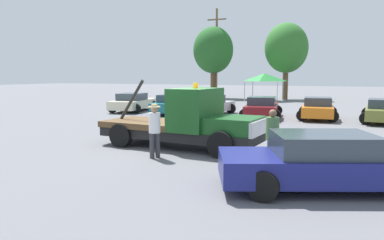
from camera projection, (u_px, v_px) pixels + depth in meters
ground_plane at (180, 147)px, 14.01m from camera, size 160.00×160.00×0.00m
tow_truck at (189, 123)px, 13.72m from camera, size 6.29×2.56×2.51m
foreground_car at (332, 162)px, 8.80m from camera, size 5.67×3.85×1.34m
person_near_truck at (272, 134)px, 10.81m from camera, size 0.38×0.38×1.71m
person_at_hood at (155, 126)px, 12.09m from camera, size 0.39×0.39×1.76m
parked_car_cream at (133, 102)px, 27.78m from camera, size 2.99×5.06×1.34m
parked_car_teal at (172, 104)px, 25.96m from camera, size 2.83×4.83×1.34m
parked_car_silver at (210, 105)px, 25.09m from camera, size 2.61×4.76×1.34m
parked_car_maroon at (262, 108)px, 23.44m from camera, size 2.89×4.71×1.34m
parked_car_orange at (318, 108)px, 22.80m from camera, size 2.57×4.43×1.34m
parked_car_olive at (384, 111)px, 21.25m from camera, size 2.57×4.89×1.34m
canopy_tent_green at (265, 77)px, 38.01m from camera, size 3.32×3.32×2.83m
tree_left at (286, 48)px, 40.24m from camera, size 4.61×4.61×8.23m
tree_center at (213, 50)px, 42.54m from camera, size 4.55×4.55×8.12m
traffic_cone at (221, 130)px, 16.76m from camera, size 0.40×0.40×0.55m
utility_pole at (217, 52)px, 42.45m from camera, size 2.20×0.24×10.07m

